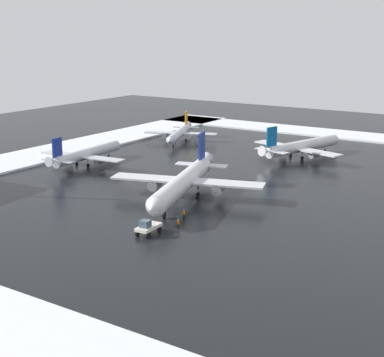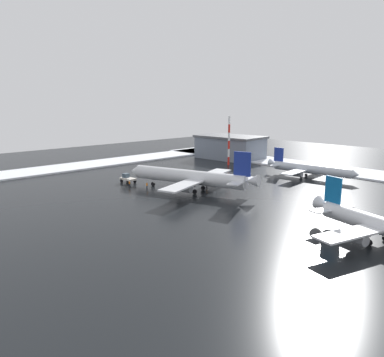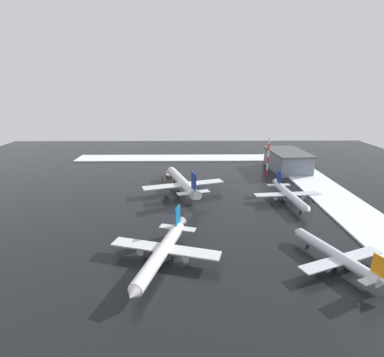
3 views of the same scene
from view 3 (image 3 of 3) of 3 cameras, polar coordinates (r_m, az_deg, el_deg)
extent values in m
plane|color=black|center=(94.86, -0.78, -5.62)|extent=(240.00, 240.00, 0.00)
cube|color=white|center=(107.07, 27.16, -4.74)|extent=(152.00, 16.00, 0.51)
cube|color=white|center=(158.68, -0.77, 3.93)|extent=(14.00, 116.00, 0.51)
cylinder|color=silver|center=(109.26, -2.01, -0.54)|extent=(29.52, 12.22, 3.39)
cone|color=silver|center=(124.19, -4.11, 1.63)|extent=(3.25, 3.79, 3.22)
cone|color=silver|center=(94.34, 0.77, -3.08)|extent=(4.26, 3.82, 3.29)
cube|color=silver|center=(104.71, -5.85, -1.60)|extent=(8.08, 13.67, 0.36)
cylinder|color=gray|center=(105.91, -4.84, -1.92)|extent=(3.83, 2.92, 1.99)
cube|color=silver|center=(109.13, 2.55, -0.73)|extent=(8.08, 13.67, 0.36)
cylinder|color=gray|center=(109.22, 1.47, -1.26)|extent=(3.83, 2.92, 1.99)
cube|color=navy|center=(95.27, 0.32, -0.53)|extent=(3.91, 1.54, 5.58)
cube|color=silver|center=(95.86, -1.42, -2.87)|extent=(3.91, 5.34, 0.24)
cube|color=silver|center=(97.65, 1.94, -2.49)|extent=(3.91, 5.34, 0.24)
cylinder|color=black|center=(119.33, -3.42, 0.24)|extent=(0.24, 0.24, 0.70)
cylinder|color=black|center=(119.76, -3.41, -0.42)|extent=(1.15, 0.66, 1.10)
cylinder|color=black|center=(106.44, -2.69, -1.89)|extent=(0.24, 0.24, 0.70)
cylinder|color=black|center=(106.93, -2.68, -2.62)|extent=(1.15, 0.66, 1.10)
cylinder|color=black|center=(107.63, -0.44, -1.65)|extent=(0.24, 0.24, 0.70)
cylinder|color=black|center=(108.10, -0.44, -2.37)|extent=(1.15, 0.66, 1.10)
cylinder|color=silver|center=(65.67, -5.94, -13.98)|extent=(24.97, 9.63, 2.85)
cone|color=silver|center=(55.50, -11.29, -20.85)|extent=(2.68, 3.16, 2.71)
cone|color=silver|center=(76.82, -2.26, -8.56)|extent=(3.54, 3.15, 2.77)
cube|color=silver|center=(66.01, 0.62, -13.95)|extent=(6.53, 11.49, 0.30)
cylinder|color=gray|center=(66.48, -0.92, -14.56)|extent=(3.20, 2.39, 1.68)
cube|color=silver|center=(70.24, -10.55, -12.20)|extent=(6.53, 11.49, 0.30)
cylinder|color=gray|center=(69.68, -9.39, -13.19)|extent=(3.20, 2.39, 1.68)
cube|color=#0C5999|center=(73.77, -2.76, -7.05)|extent=(3.31, 1.21, 4.70)
cube|color=silver|center=(74.37, -0.89, -9.61)|extent=(3.20, 4.47, 0.20)
cube|color=silver|center=(75.77, -4.60, -9.13)|extent=(3.20, 4.47, 0.20)
cylinder|color=black|center=(59.65, -9.09, -19.17)|extent=(0.20, 0.20, 0.59)
cylinder|color=black|center=(60.38, -9.03, -20.10)|extent=(0.97, 0.53, 0.92)
cylinder|color=black|center=(67.78, -3.63, -14.08)|extent=(0.20, 0.20, 0.59)
cylinder|color=black|center=(68.42, -3.61, -14.95)|extent=(0.97, 0.53, 0.92)
cylinder|color=black|center=(68.91, -6.62, -13.60)|extent=(0.20, 0.20, 0.59)
cylinder|color=black|center=(69.54, -6.58, -14.46)|extent=(0.97, 0.53, 0.92)
cylinder|color=silver|center=(72.78, 25.39, -12.81)|extent=(20.39, 10.10, 2.38)
cone|color=silver|center=(79.63, 19.36, -9.42)|extent=(2.41, 2.73, 2.26)
cube|color=silver|center=(67.87, 23.31, -15.01)|extent=(6.28, 9.61, 0.25)
cylinder|color=gray|center=(69.34, 23.87, -15.04)|extent=(2.74, 2.19, 1.40)
cube|color=silver|center=(75.85, 29.56, -12.38)|extent=(6.28, 9.61, 0.25)
cylinder|color=gray|center=(75.33, 28.59, -13.03)|extent=(2.74, 2.19, 1.40)
cube|color=orange|center=(66.36, 32.10, -13.91)|extent=(2.69, 1.29, 3.93)
cube|color=silver|center=(66.23, 30.50, -16.46)|extent=(2.95, 3.80, 0.17)
cube|color=silver|center=(69.33, 32.68, -15.29)|extent=(2.95, 3.80, 0.17)
cylinder|color=black|center=(77.57, 21.26, -11.24)|extent=(0.17, 0.17, 0.49)
cylinder|color=black|center=(78.04, 21.17, -11.90)|extent=(0.81, 0.52, 0.77)
cylinder|color=black|center=(71.09, 25.69, -14.58)|extent=(0.17, 0.17, 0.49)
cylinder|color=black|center=(71.60, 25.58, -15.28)|extent=(0.81, 0.52, 0.77)
cylinder|color=black|center=(73.22, 27.36, -13.86)|extent=(0.17, 0.17, 0.49)
cylinder|color=black|center=(73.72, 27.24, -14.54)|extent=(0.81, 0.52, 0.77)
cylinder|color=silver|center=(102.50, 18.23, -3.16)|extent=(22.68, 4.53, 2.55)
cone|color=silver|center=(92.33, 21.21, -5.75)|extent=(2.01, 2.58, 2.43)
cone|color=silver|center=(113.06, 15.80, -0.80)|extent=(2.86, 2.40, 2.48)
cube|color=silver|center=(107.07, 20.76, -2.69)|extent=(4.15, 10.02, 0.27)
cylinder|color=gray|center=(106.35, 20.08, -3.18)|extent=(2.68, 1.72, 1.50)
cube|color=silver|center=(102.24, 14.55, -3.02)|extent=(4.15, 10.02, 0.27)
cylinder|color=gray|center=(102.69, 15.38, -3.45)|extent=(2.68, 1.72, 1.50)
cube|color=navy|center=(110.66, 16.24, 0.28)|extent=(3.02, 0.53, 4.21)
cube|color=silver|center=(112.23, 17.22, -1.14)|extent=(2.26, 3.76, 0.18)
cube|color=silver|center=(110.57, 15.06, -1.23)|extent=(2.26, 3.76, 0.18)
cylinder|color=black|center=(96.27, 20.02, -5.40)|extent=(0.18, 0.18, 0.53)
cylinder|color=black|center=(96.67, 19.95, -6.00)|extent=(0.85, 0.33, 0.83)
cylinder|color=black|center=(105.46, 18.51, -3.27)|extent=(0.18, 0.18, 0.53)
cylinder|color=black|center=(105.83, 18.46, -3.82)|extent=(0.85, 0.33, 0.83)
cylinder|color=black|center=(104.17, 16.85, -3.37)|extent=(0.18, 0.18, 0.53)
cylinder|color=black|center=(104.54, 16.80, -3.92)|extent=(0.85, 0.33, 0.83)
cube|color=silver|center=(127.02, -4.39, 0.88)|extent=(4.74, 2.51, 0.50)
cube|color=#3F5160|center=(127.68, -4.41, 1.34)|extent=(1.50, 1.59, 1.10)
cylinder|color=black|center=(128.76, -4.83, 0.77)|extent=(0.92, 0.38, 0.90)
cylinder|color=black|center=(128.77, -3.95, 0.79)|extent=(0.92, 0.38, 0.90)
cylinder|color=black|center=(125.68, -4.83, 0.36)|extent=(0.92, 0.38, 0.90)
cylinder|color=black|center=(125.68, -3.93, 0.38)|extent=(0.92, 0.38, 0.90)
cylinder|color=black|center=(118.70, -4.85, -0.68)|extent=(0.16, 0.16, 0.85)
cylinder|color=black|center=(118.62, -4.94, -0.70)|extent=(0.16, 0.16, 0.85)
cylinder|color=orange|center=(118.44, -4.90, -0.35)|extent=(0.36, 0.36, 0.62)
sphere|color=tan|center=(118.31, -4.91, -0.15)|extent=(0.24, 0.24, 0.24)
cylinder|color=black|center=(109.61, 1.13, -2.16)|extent=(0.16, 0.16, 0.85)
cylinder|color=black|center=(109.80, 1.12, -2.13)|extent=(0.16, 0.16, 0.85)
cylinder|color=orange|center=(109.46, 1.13, -1.78)|extent=(0.36, 0.36, 0.62)
sphere|color=tan|center=(109.32, 1.13, -1.57)|extent=(0.24, 0.24, 0.24)
cylinder|color=black|center=(123.30, -5.73, -0.02)|extent=(0.16, 0.16, 0.85)
cylinder|color=black|center=(123.19, -5.66, -0.03)|extent=(0.16, 0.16, 0.85)
cylinder|color=orange|center=(123.03, -5.70, 0.30)|extent=(0.36, 0.36, 0.62)
sphere|color=tan|center=(122.91, -5.71, 0.50)|extent=(0.24, 0.24, 0.24)
cylinder|color=red|center=(131.45, 14.06, 1.08)|extent=(0.70, 0.70, 2.79)
cylinder|color=white|center=(130.72, 14.15, 2.25)|extent=(0.70, 0.70, 2.79)
cylinder|color=red|center=(130.05, 14.24, 3.44)|extent=(0.70, 0.70, 2.79)
cylinder|color=white|center=(129.44, 14.33, 4.64)|extent=(0.70, 0.70, 2.79)
cylinder|color=red|center=(128.88, 14.42, 5.85)|extent=(0.70, 0.70, 2.79)
cylinder|color=white|center=(128.38, 14.52, 7.07)|extent=(0.70, 0.70, 2.79)
cube|color=slate|center=(142.56, 17.68, 3.11)|extent=(24.89, 15.58, 8.00)
cube|color=#4C4F54|center=(141.61, 17.85, 4.83)|extent=(25.95, 16.65, 0.80)
camera|label=1|loc=(199.51, -19.17, 14.60)|focal=55.00mm
camera|label=2|loc=(76.11, -57.66, -2.56)|focal=35.00mm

